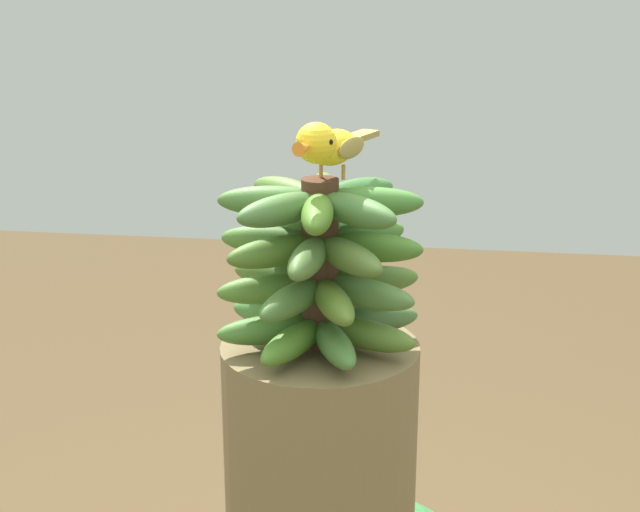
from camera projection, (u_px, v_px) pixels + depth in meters
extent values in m
cylinder|color=#4C2D1E|center=(320.00, 264.00, 1.19)|extent=(0.05, 0.05, 0.23)
ellipsoid|color=#466C37|center=(369.00, 320.00, 1.24)|extent=(0.15, 0.09, 0.04)
ellipsoid|color=#4C7337|center=(344.00, 309.00, 1.28)|extent=(0.09, 0.15, 0.04)
ellipsoid|color=#4E6D24|center=(307.00, 307.00, 1.28)|extent=(0.09, 0.15, 0.04)
ellipsoid|color=#467B36|center=(277.00, 315.00, 1.25)|extent=(0.15, 0.09, 0.04)
ellipsoid|color=#4A7E31|center=(270.00, 330.00, 1.20)|extent=(0.15, 0.09, 0.04)
ellipsoid|color=#497B26|center=(293.00, 342.00, 1.16)|extent=(0.09, 0.15, 0.04)
ellipsoid|color=#426E30|center=(334.00, 344.00, 1.16)|extent=(0.09, 0.15, 0.04)
ellipsoid|color=#50732A|center=(366.00, 334.00, 1.19)|extent=(0.15, 0.09, 0.04)
ellipsoid|color=#477032|center=(293.00, 300.00, 1.15)|extent=(0.09, 0.15, 0.04)
ellipsoid|color=#507026|center=(333.00, 302.00, 1.14)|extent=(0.09, 0.15, 0.04)
ellipsoid|color=#4D7638|center=(365.00, 293.00, 1.17)|extent=(0.15, 0.09, 0.04)
ellipsoid|color=#4C6F2A|center=(368.00, 281.00, 1.22)|extent=(0.15, 0.09, 0.04)
ellipsoid|color=#3D7D24|center=(345.00, 271.00, 1.26)|extent=(0.09, 0.15, 0.04)
ellipsoid|color=#437726|center=(308.00, 269.00, 1.27)|extent=(0.09, 0.15, 0.04)
ellipsoid|color=#4D732A|center=(278.00, 276.00, 1.24)|extent=(0.15, 0.09, 0.04)
ellipsoid|color=#4F7D2E|center=(270.00, 289.00, 1.19)|extent=(0.15, 0.09, 0.04)
ellipsoid|color=#477E2C|center=(295.00, 232.00, 1.24)|extent=(0.12, 0.13, 0.04)
ellipsoid|color=#4A792E|center=(272.00, 240.00, 1.20)|extent=(0.14, 0.05, 0.04)
ellipsoid|color=#476D25|center=(277.00, 251.00, 1.15)|extent=(0.13, 0.12, 0.04)
ellipsoid|color=#4B6D33|center=(308.00, 258.00, 1.13)|extent=(0.05, 0.14, 0.04)
ellipsoid|color=#4E6C2E|center=(348.00, 256.00, 1.13)|extent=(0.12, 0.13, 0.04)
ellipsoid|color=#417224|center=(369.00, 247.00, 1.17)|extent=(0.14, 0.05, 0.04)
ellipsoid|color=#3F742C|center=(361.00, 236.00, 1.22)|extent=(0.13, 0.12, 0.04)
ellipsoid|color=#427D2F|center=(331.00, 230.00, 1.25)|extent=(0.05, 0.14, 0.04)
ellipsoid|color=#3D7637|center=(355.00, 194.00, 1.21)|extent=(0.12, 0.13, 0.04)
ellipsoid|color=#4A6E32|center=(322.00, 190.00, 1.23)|extent=(0.05, 0.14, 0.04)
ellipsoid|color=#4C6C2B|center=(288.00, 193.00, 1.21)|extent=(0.13, 0.12, 0.04)
ellipsoid|color=#457431|center=(271.00, 201.00, 1.17)|extent=(0.14, 0.05, 0.04)
ellipsoid|color=#466F36|center=(283.00, 210.00, 1.13)|extent=(0.12, 0.13, 0.04)
ellipsoid|color=#4A7925|center=(318.00, 214.00, 1.11)|extent=(0.05, 0.14, 0.04)
ellipsoid|color=#447034|center=(354.00, 210.00, 1.12)|extent=(0.13, 0.12, 0.04)
ellipsoid|color=#427B30|center=(369.00, 202.00, 1.17)|extent=(0.14, 0.05, 0.04)
cone|color=#4C2D1E|center=(296.00, 280.00, 1.22)|extent=(0.04, 0.04, 0.06)
cone|color=#4C2D1E|center=(324.00, 242.00, 1.22)|extent=(0.04, 0.04, 0.06)
cylinder|color=#C68933|center=(324.00, 170.00, 1.16)|extent=(0.01, 0.01, 0.02)
cylinder|color=#C68933|center=(343.00, 172.00, 1.15)|extent=(0.00, 0.01, 0.02)
ellipsoid|color=yellow|center=(334.00, 147.00, 1.15)|extent=(0.07, 0.10, 0.04)
ellipsoid|color=olive|center=(320.00, 145.00, 1.16)|extent=(0.03, 0.07, 0.03)
ellipsoid|color=olive|center=(352.00, 148.00, 1.14)|extent=(0.03, 0.07, 0.03)
cube|color=olive|center=(360.00, 136.00, 1.21)|extent=(0.05, 0.07, 0.01)
sphere|color=yellow|center=(319.00, 143.00, 1.11)|extent=(0.05, 0.05, 0.05)
sphere|color=black|center=(330.00, 142.00, 1.10)|extent=(0.01, 0.01, 0.01)
cone|color=orange|center=(305.00, 147.00, 1.08)|extent=(0.03, 0.03, 0.02)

